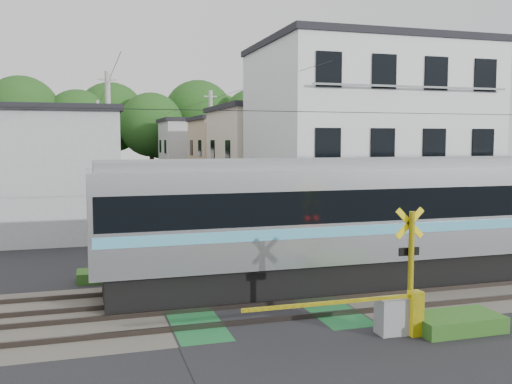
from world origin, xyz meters
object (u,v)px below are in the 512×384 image
object	(u,v)px
commuter_train	(395,216)
crossing_signal_near	(396,306)
crossing_signal_far	(148,259)
apartment_block	(364,141)
pedestrian	(154,188)

from	to	relation	value
commuter_train	crossing_signal_near	xyz separation A→B (m)	(-2.77, -4.85, -1.46)
commuter_train	crossing_signal_near	world-z (taller)	commuter_train
commuter_train	crossing_signal_far	xyz separation A→B (m)	(-7.94, 2.45, -1.46)
commuter_train	crossing_signal_near	distance (m)	5.78
commuter_train	apartment_block	bearing A→B (deg)	69.25
crossing_signal_near	crossing_signal_far	size ratio (longest dim) A/B	1.00
crossing_signal_far	apartment_block	bearing A→B (deg)	27.78
crossing_signal_near	crossing_signal_far	world-z (taller)	same
commuter_train	crossing_signal_far	size ratio (longest dim) A/B	4.18
crossing_signal_far	apartment_block	distance (m)	13.14
commuter_train	pedestrian	world-z (taller)	commuter_train
commuter_train	crossing_signal_near	bearing A→B (deg)	-119.73
apartment_block	pedestrian	size ratio (longest dim) A/B	5.95
apartment_block	pedestrian	distance (m)	22.51
crossing_signal_far	apartment_block	xyz separation A→B (m)	(11.09, 5.84, 3.94)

